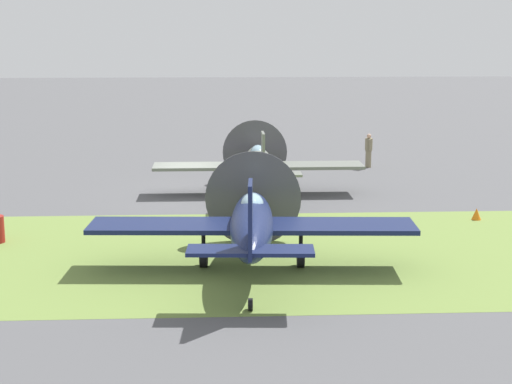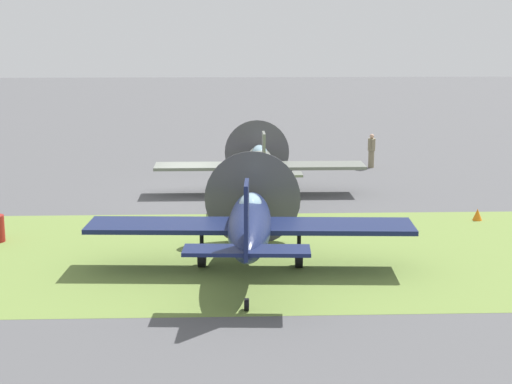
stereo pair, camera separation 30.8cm
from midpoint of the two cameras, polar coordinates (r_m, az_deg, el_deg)
The scene contains 6 objects.
ground_plane at distance 34.14m, azimuth -5.30°, elevation -0.17°, with size 160.00×160.00×0.00m, color #515154.
grass_verge at distance 25.16m, azimuth -6.17°, elevation -4.55°, with size 120.00×11.00×0.01m, color olive.
airplane_lead at distance 33.67m, azimuth -0.07°, elevation 2.05°, with size 8.99×7.16×3.23m.
airplane_wingman at distance 23.11m, azimuth -0.67°, elevation -2.25°, with size 9.70×7.67×3.46m.
ground_crew_chief at distance 40.79m, azimuth 7.90°, elevation 3.04°, with size 0.38×0.63×1.73m.
runway_marker_cone at distance 30.59m, azimuth 15.32°, elevation -1.53°, with size 0.36×0.36×0.44m, color orange.
Camera 1 is at (1.35, -33.36, 7.07)m, focal length 55.52 mm.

